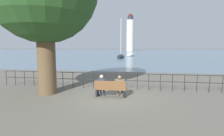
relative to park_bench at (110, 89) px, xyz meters
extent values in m
plane|color=#605B51|center=(0.00, 0.06, -0.43)|extent=(1000.00, 1000.00, 0.00)
cube|color=slate|center=(0.00, 159.87, -0.42)|extent=(600.00, 300.00, 0.01)
cylinder|color=brown|center=(-3.71, 0.16, 1.46)|extent=(1.01, 1.01, 3.79)
cube|color=brown|center=(0.00, 0.06, 0.00)|extent=(1.69, 0.45, 0.05)
cube|color=brown|center=(0.00, -0.14, 0.25)|extent=(1.69, 0.04, 0.45)
cube|color=black|center=(-0.74, 0.06, -0.23)|extent=(0.10, 0.41, 0.40)
cube|color=black|center=(0.74, 0.06, -0.23)|extent=(0.10, 0.41, 0.40)
cylinder|color=#2D3347|center=(-0.59, 0.22, -0.20)|extent=(0.11, 0.11, 0.45)
cylinder|color=#2D3347|center=(-0.40, 0.22, -0.20)|extent=(0.11, 0.11, 0.45)
cube|color=#2D3347|center=(-0.49, 0.13, 0.07)|extent=(0.35, 0.26, 0.14)
cube|color=#2D3347|center=(-0.49, 0.04, 0.28)|extent=(0.41, 0.24, 0.52)
sphere|color=tan|center=(-0.49, 0.04, 0.66)|extent=(0.21, 0.21, 0.21)
cylinder|color=brown|center=(0.38, 0.22, -0.20)|extent=(0.11, 0.11, 0.45)
cylinder|color=brown|center=(0.60, 0.22, -0.20)|extent=(0.11, 0.11, 0.45)
cube|color=brown|center=(0.49, 0.13, 0.07)|extent=(0.42, 0.26, 0.14)
cube|color=brown|center=(0.49, 0.04, 0.28)|extent=(0.49, 0.24, 0.52)
sphere|color=#846047|center=(0.49, 0.04, 0.65)|extent=(0.19, 0.19, 0.19)
cylinder|color=black|center=(-7.77, 1.82, 0.10)|extent=(0.04, 0.04, 1.05)
cylinder|color=black|center=(-7.06, 1.82, 0.10)|extent=(0.04, 0.04, 1.05)
cylinder|color=black|center=(-6.36, 1.82, 0.10)|extent=(0.04, 0.04, 1.05)
cylinder|color=black|center=(-5.65, 1.82, 0.10)|extent=(0.04, 0.04, 1.05)
cylinder|color=black|center=(-4.94, 1.82, 0.10)|extent=(0.04, 0.04, 1.05)
cylinder|color=black|center=(-4.24, 1.82, 0.10)|extent=(0.04, 0.04, 1.05)
cylinder|color=black|center=(-3.53, 1.82, 0.10)|extent=(0.04, 0.04, 1.05)
cylinder|color=black|center=(-2.83, 1.82, 0.10)|extent=(0.04, 0.04, 1.05)
cylinder|color=black|center=(-2.12, 1.82, 0.10)|extent=(0.04, 0.04, 1.05)
cylinder|color=black|center=(-1.41, 1.82, 0.10)|extent=(0.04, 0.04, 1.05)
cylinder|color=black|center=(-0.71, 1.82, 0.10)|extent=(0.04, 0.04, 1.05)
cylinder|color=black|center=(0.00, 1.82, 0.10)|extent=(0.04, 0.04, 1.05)
cylinder|color=black|center=(0.71, 1.82, 0.10)|extent=(0.04, 0.04, 1.05)
cylinder|color=black|center=(1.41, 1.82, 0.10)|extent=(0.04, 0.04, 1.05)
cylinder|color=black|center=(2.12, 1.82, 0.10)|extent=(0.04, 0.04, 1.05)
cylinder|color=black|center=(2.83, 1.82, 0.10)|extent=(0.04, 0.04, 1.05)
cylinder|color=black|center=(3.53, 1.82, 0.10)|extent=(0.04, 0.04, 1.05)
cylinder|color=black|center=(4.24, 1.82, 0.10)|extent=(0.04, 0.04, 1.05)
cylinder|color=black|center=(4.94, 1.82, 0.10)|extent=(0.04, 0.04, 1.05)
cylinder|color=black|center=(5.65, 1.82, 0.10)|extent=(0.04, 0.04, 1.05)
cylinder|color=black|center=(6.36, 1.82, 0.10)|extent=(0.04, 0.04, 1.05)
cylinder|color=black|center=(0.00, 1.82, 0.59)|extent=(15.54, 0.04, 0.04)
cylinder|color=black|center=(0.00, 1.82, 0.15)|extent=(15.54, 0.04, 0.04)
ellipsoid|color=white|center=(-1.06, 46.01, -0.12)|extent=(3.19, 5.77, 1.52)
cylinder|color=silver|center=(-1.06, 46.01, 4.51)|extent=(0.14, 0.14, 8.34)
ellipsoid|color=black|center=(-3.16, 35.94, -0.16)|extent=(1.83, 6.28, 1.35)
cylinder|color=silver|center=(-3.16, 35.94, 4.94)|extent=(0.14, 0.14, 9.38)
cylinder|color=beige|center=(-5.58, 129.52, 11.51)|extent=(5.87, 5.87, 23.87)
cylinder|color=#2D2D33|center=(-5.58, 129.52, 24.90)|extent=(4.11, 4.11, 2.91)
cone|color=#4C1E19|center=(-5.58, 129.52, 27.52)|extent=(4.69, 4.69, 2.33)
camera|label=1|loc=(1.49, -9.08, 2.22)|focal=28.00mm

